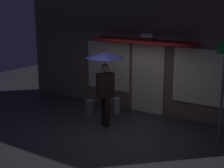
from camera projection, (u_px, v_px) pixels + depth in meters
ground_plane at (109, 134)px, 8.75m from camera, size 18.00×18.00×0.00m
building_facade at (151, 52)px, 10.19m from camera, size 9.63×1.00×3.86m
person_with_umbrella at (105, 70)px, 8.99m from camera, size 1.06×1.06×2.12m
street_sign_post at (223, 85)px, 7.87m from camera, size 0.40×0.07×2.63m
sidewalk_bollard at (117, 106)px, 10.38m from camera, size 0.21×0.21×0.49m
sidewalk_bollard_2 at (90, 107)px, 10.26m from camera, size 0.27×0.27×0.46m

